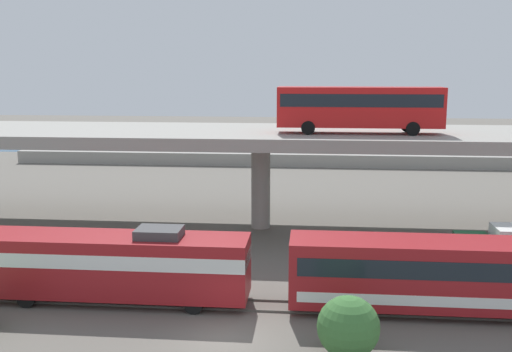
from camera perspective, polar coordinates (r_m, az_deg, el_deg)
The scene contains 16 objects.
ground_plane at distance 28.92m, azimuth -3.07°, elevation -15.34°, with size 260.00×260.00×0.00m, color #605B54.
rail_strip_near at distance 31.85m, azimuth -2.19°, elevation -12.71°, with size 110.00×0.12×0.12m, color #59544C.
rail_strip_far at distance 33.17m, azimuth -1.86°, elevation -11.75°, with size 110.00×0.12×0.12m, color #59544C.
train_locomotive at distance 33.42m, azimuth -14.53°, elevation -8.02°, with size 15.41×3.04×4.18m.
train_coach_lead at distance 32.91m, azimuth 22.05°, elevation -8.79°, with size 20.97×3.04×3.86m.
highway_overpass at distance 46.26m, azimuth 0.46°, elevation 3.65°, with size 96.00×12.22×7.78m.
transit_bus_on_overpass at distance 44.40m, azimuth 9.93°, elevation 6.70°, with size 12.00×2.68×3.40m.
pier_parking_lot at distance 81.72m, azimuth 2.55°, elevation 2.05°, with size 70.54×11.01×1.64m, color gray.
parked_car_0 at distance 82.36m, azimuth -4.40°, elevation 3.21°, with size 4.64×1.87×1.50m.
parked_car_1 at distance 79.20m, azimuth 6.32°, elevation 2.89°, with size 4.17×1.82×1.50m.
parked_car_2 at distance 83.28m, azimuth 13.38°, elevation 3.04°, with size 4.41×1.87×1.50m.
parked_car_3 at distance 89.65m, azimuth -16.02°, elevation 3.42°, with size 4.69×1.88×1.50m.
parked_car_4 at distance 85.11m, azimuth 20.43°, elevation 2.82°, with size 4.12×1.90×1.50m.
parked_car_5 at distance 82.13m, azimuth 8.71°, elevation 3.10°, with size 4.52×1.88×1.50m.
harbor_water at distance 104.61m, azimuth 3.18°, elevation 3.40°, with size 140.00×36.00×0.01m, color #2D5170.
shrub_right at distance 27.01m, azimuth 8.86°, elevation -14.15°, with size 2.77×2.77×2.77m, color #3B7035.
Camera 1 is at (3.92, -25.78, 12.50)m, focal length 41.61 mm.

